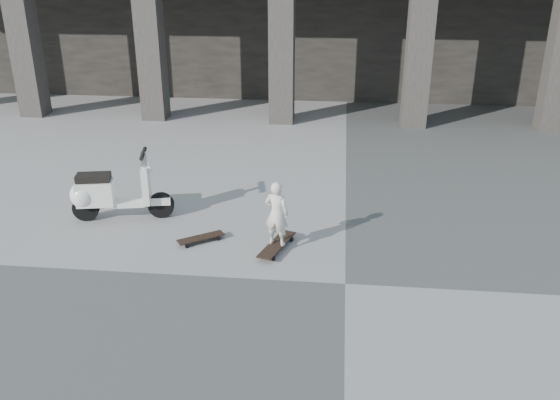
# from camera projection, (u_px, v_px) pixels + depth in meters

# --- Properties ---
(ground) EXTENTS (90.00, 90.00, 0.00)m
(ground) POSITION_uv_depth(u_px,v_px,m) (345.00, 284.00, 8.51)
(ground) COLOR #454543
(ground) RESTS_ON ground
(longboard) EXTENTS (0.54, 1.06, 0.10)m
(longboard) POSITION_uv_depth(u_px,v_px,m) (277.00, 245.00, 9.44)
(longboard) COLOR black
(longboard) RESTS_ON ground
(skateboard_spare) EXTENTS (0.75, 0.61, 0.09)m
(skateboard_spare) POSITION_uv_depth(u_px,v_px,m) (201.00, 238.00, 9.69)
(skateboard_spare) COLOR black
(skateboard_spare) RESTS_ON ground
(child) EXTENTS (0.44, 0.35, 1.06)m
(child) POSITION_uv_depth(u_px,v_px,m) (277.00, 213.00, 9.23)
(child) COLOR silver
(child) RESTS_ON longboard
(scooter) EXTENTS (1.76, 0.75, 1.24)m
(scooter) POSITION_uv_depth(u_px,v_px,m) (104.00, 194.00, 10.34)
(scooter) COLOR black
(scooter) RESTS_ON ground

